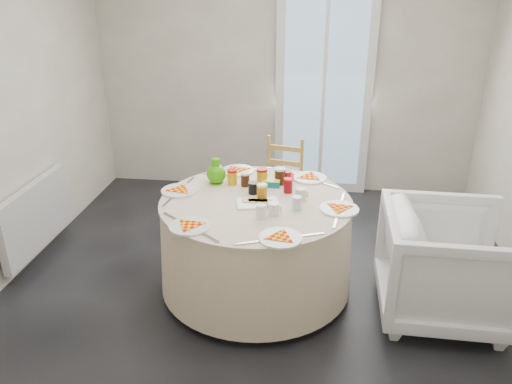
# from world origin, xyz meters

# --- Properties ---
(floor) EXTENTS (4.00, 4.00, 0.00)m
(floor) POSITION_xyz_m (0.00, 0.00, 0.00)
(floor) COLOR black
(floor) RESTS_ON ground
(wall_back) EXTENTS (4.00, 0.02, 2.60)m
(wall_back) POSITION_xyz_m (0.00, 2.00, 1.30)
(wall_back) COLOR #BCB5A3
(wall_back) RESTS_ON floor
(glass_door) EXTENTS (1.00, 0.08, 2.10)m
(glass_door) POSITION_xyz_m (0.40, 1.95, 1.05)
(glass_door) COLOR silver
(glass_door) RESTS_ON floor
(radiator) EXTENTS (0.07, 1.00, 0.55)m
(radiator) POSITION_xyz_m (-1.94, 0.20, 0.38)
(radiator) COLOR silver
(radiator) RESTS_ON floor
(table) EXTENTS (1.42, 1.42, 0.72)m
(table) POSITION_xyz_m (-0.07, -0.04, 0.38)
(table) COLOR beige
(table) RESTS_ON floor
(wooden_chair) EXTENTS (0.45, 0.44, 0.85)m
(wooden_chair) POSITION_xyz_m (0.02, 1.02, 0.47)
(wooden_chair) COLOR gold
(wooden_chair) RESTS_ON floor
(armchair) EXTENTS (0.81, 0.87, 0.87)m
(armchair) POSITION_xyz_m (1.27, -0.21, 0.39)
(armchair) COLOR white
(armchair) RESTS_ON floor
(place_settings) EXTENTS (1.89, 1.89, 0.03)m
(place_settings) POSITION_xyz_m (-0.07, -0.04, 0.77)
(place_settings) COLOR white
(place_settings) RESTS_ON table
(jar_cluster) EXTENTS (0.55, 0.40, 0.15)m
(jar_cluster) POSITION_xyz_m (-0.08, 0.18, 0.82)
(jar_cluster) COLOR #80530B
(jar_cluster) RESTS_ON table
(butter_tub) EXTENTS (0.14, 0.10, 0.05)m
(butter_tub) POSITION_xyz_m (0.01, 0.24, 0.79)
(butter_tub) COLOR #04738D
(butter_tub) RESTS_ON table
(green_pitcher) EXTENTS (0.17, 0.17, 0.20)m
(green_pitcher) POSITION_xyz_m (-0.41, 0.24, 0.87)
(green_pitcher) COLOR #3BA309
(green_pitcher) RESTS_ON table
(cheese_platter) EXTENTS (0.33, 0.25, 0.04)m
(cheese_platter) POSITION_xyz_m (-0.05, -0.10, 0.77)
(cheese_platter) COLOR silver
(cheese_platter) RESTS_ON table
(mugs_glasses) EXTENTS (0.74, 0.74, 0.11)m
(mugs_glasses) POSITION_xyz_m (0.08, -0.04, 0.81)
(mugs_glasses) COLOR gray
(mugs_glasses) RESTS_ON table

